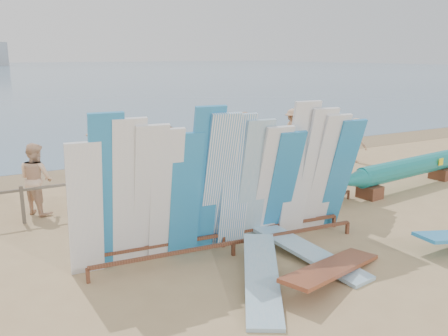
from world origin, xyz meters
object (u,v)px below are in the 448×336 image
side_surfboard_rack (330,165)px  beachgoer_8 (302,144)px  beachgoer_6 (219,145)px  main_surfboard_rack (228,187)px  beachgoer_10 (311,144)px  flat_board_b (261,288)px  beachgoer_extra_0 (355,140)px  beach_chair_right (243,173)px  beach_chair_left (206,181)px  outrigger_canoe (409,169)px  beachgoer_5 (205,148)px  vendor_table (328,185)px  beachgoer_3 (99,158)px  flat_board_c (332,279)px  beachgoer_7 (246,136)px  stroller (240,170)px  beachgoer_4 (172,155)px  beachgoer_2 (36,179)px  flat_board_a (307,259)px  beachgoer_9 (293,131)px

side_surfboard_rack → beachgoer_8: (1.88, 3.52, -0.21)m
beachgoer_6 → main_surfboard_rack: bearing=59.4°
beachgoer_10 → flat_board_b: bearing=-163.9°
beachgoer_extra_0 → beach_chair_right: bearing=93.6°
beach_chair_left → beachgoer_8: beachgoer_8 is taller
outrigger_canoe → beachgoer_6: beachgoer_6 is taller
beachgoer_10 → beachgoer_5: bearing=123.8°
vendor_table → beachgoer_3: (-5.28, 3.80, 0.57)m
flat_board_c → vendor_table: bearing=-61.3°
beach_chair_right → beachgoer_3: bearing=138.9°
beachgoer_7 → vendor_table: bearing=-133.9°
outrigger_canoe → stroller: 4.93m
beachgoer_4 → beachgoer_2: (-4.01, -1.10, 0.01)m
flat_board_a → beach_chair_left: size_ratio=3.29×
vendor_table → beachgoer_3: bearing=127.1°
outrigger_canoe → beach_chair_right: bearing=136.4°
beachgoer_9 → beachgoer_2: 10.34m
main_surfboard_rack → stroller: 5.10m
main_surfboard_rack → stroller: bearing=60.9°
outrigger_canoe → beachgoer_6: (-3.81, 4.65, 0.26)m
flat_board_b → beachgoer_2: size_ratio=1.53×
stroller → beachgoer_7: (2.00, 2.96, 0.45)m
beachgoer_extra_0 → beachgoer_8: bearing=90.4°
beachgoer_9 → beachgoer_7: bearing=115.2°
main_surfboard_rack → beachgoer_8: (5.53, 4.79, -0.42)m
flat_board_c → main_surfboard_rack: bearing=6.1°
beachgoer_8 → beachgoer_6: size_ratio=1.07×
vendor_table → beachgoer_7: size_ratio=0.60×
beach_chair_left → beachgoer_9: (5.35, 3.05, 0.64)m
side_surfboard_rack → beachgoer_3: 6.49m
beachgoer_extra_0 → beachgoer_9: bearing=22.9°
beach_chair_left → beachgoer_10: 4.32m
beachgoer_9 → beachgoer_3: size_ratio=0.96×
flat_board_a → flat_board_c: 0.89m
flat_board_c → beach_chair_right: beach_chair_right is taller
vendor_table → beachgoer_9: bearing=45.5°
side_surfboard_rack → beachgoer_8: bearing=36.3°
flat_board_c → flat_board_b: bearing=54.0°
beachgoer_7 → beachgoer_extra_0: beachgoer_7 is taller
main_surfboard_rack → beachgoer_6: size_ratio=3.52×
flat_board_a → beachgoer_9: size_ratio=1.54×
outrigger_canoe → beachgoer_8: size_ratio=3.55×
flat_board_c → beachgoer_6: beachgoer_6 is taller
outrigger_canoe → beachgoer_4: 7.01m
side_surfboard_rack → beachgoer_5: (-1.03, 5.04, -0.34)m
outrigger_canoe → beachgoer_5: bearing=124.7°
vendor_table → beachgoer_10: bearing=42.6°
beachgoer_4 → beachgoer_3: size_ratio=0.94×
beachgoer_7 → beachgoer_3: beachgoer_3 is taller
beachgoer_extra_0 → stroller: bearing=95.7°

